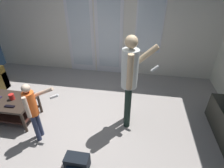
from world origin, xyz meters
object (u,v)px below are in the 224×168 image
object	(u,v)px
person_adult	(130,77)
cup_by_laptop	(28,94)
backpack	(77,163)
person_child	(33,108)
cup_near_edge	(12,97)
tv_remote_black	(10,106)
coffee_table	(6,105)

from	to	relation	value
person_adult	cup_by_laptop	world-z (taller)	person_adult
person_adult	backpack	world-z (taller)	person_adult
person_child	cup_by_laptop	bearing A→B (deg)	131.07
backpack	person_child	bearing A→B (deg)	151.31
backpack	cup_by_laptop	distance (m)	1.56
cup_near_edge	cup_by_laptop	world-z (taller)	cup_by_laptop
person_child	tv_remote_black	bearing A→B (deg)	163.75
person_adult	backpack	size ratio (longest dim) A/B	4.90
person_adult	person_child	distance (m)	1.56
backpack	cup_near_edge	size ratio (longest dim) A/B	3.15
cup_by_laptop	tv_remote_black	size ratio (longest dim) A/B	0.73
person_adult	person_child	bearing A→B (deg)	-157.13
cup_near_edge	tv_remote_black	bearing A→B (deg)	-65.56
person_adult	cup_by_laptop	bearing A→B (deg)	-176.47
backpack	person_adult	bearing A→B (deg)	59.23
cup_near_edge	person_adult	bearing A→B (deg)	6.07
coffee_table	backpack	distance (m)	1.79
coffee_table	person_child	world-z (taller)	person_child
person_adult	backpack	xyz separation A→B (m)	(-0.61, -1.02, -0.87)
coffee_table	person_adult	bearing A→B (deg)	6.70
person_adult	tv_remote_black	xyz separation A→B (m)	(-1.97, -0.42, -0.53)
cup_by_laptop	tv_remote_black	distance (m)	0.35
backpack	cup_by_laptop	world-z (taller)	cup_by_laptop
person_adult	person_child	size ratio (longest dim) A/B	1.56
coffee_table	tv_remote_black	world-z (taller)	tv_remote_black
person_child	backpack	size ratio (longest dim) A/B	3.15
cup_near_edge	tv_remote_black	distance (m)	0.23
person_child	tv_remote_black	world-z (taller)	person_child
person_adult	cup_by_laptop	distance (m)	1.88
person_child	cup_near_edge	size ratio (longest dim) A/B	9.91
person_adult	cup_near_edge	xyz separation A→B (m)	(-2.07, -0.22, -0.49)
person_adult	backpack	distance (m)	1.47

